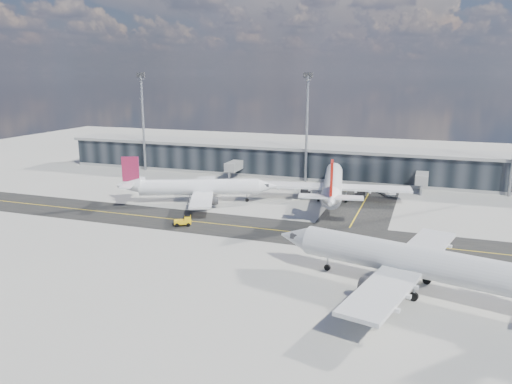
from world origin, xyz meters
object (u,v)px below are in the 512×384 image
service_van (387,192)px  airliner_redtail (333,184)px  airliner_af (197,187)px  airliner_near (419,262)px  baggage_tug (184,221)px

service_van → airliner_redtail: bearing=-165.8°
airliner_af → airliner_near: 59.33m
airliner_near → service_van: airliner_near is taller
airliner_af → service_van: size_ratio=5.99×
airliner_af → airliner_near: airliner_near is taller
service_van → airliner_near: bearing=-110.6°
airliner_af → baggage_tug: airliner_af is taller
airliner_redtail → service_van: size_ratio=7.20×
baggage_tug → airliner_near: bearing=44.2°
airliner_near → service_van: 55.92m
airliner_af → service_van: 45.81m
airliner_af → baggage_tug: (5.55, -17.17, -2.52)m
airliner_af → airliner_redtail: bearing=88.2°
airliner_af → airliner_near: bearing=33.3°
airliner_redtail → baggage_tug: bearing=-139.4°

